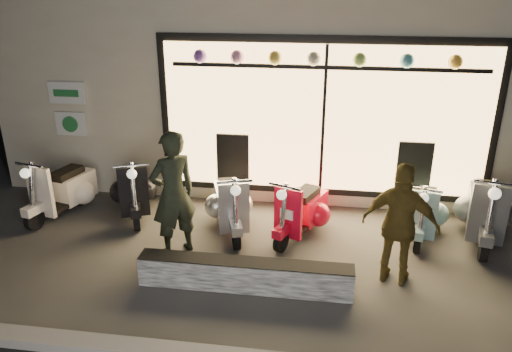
{
  "coord_description": "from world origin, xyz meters",
  "views": [
    {
      "loc": [
        0.84,
        -5.96,
        3.71
      ],
      "look_at": [
        -0.11,
        0.6,
        1.05
      ],
      "focal_mm": 35.0,
      "sensor_mm": 36.0,
      "label": 1
    }
  ],
  "objects": [
    {
      "name": "scooter_black",
      "position": [
        -2.3,
        1.35,
        0.41
      ],
      "size": [
        0.83,
        1.41,
        1.03
      ],
      "rotation": [
        0.0,
        0.0,
        0.4
      ],
      "color": "black",
      "rests_on": "ground"
    },
    {
      "name": "graffiti_barrier",
      "position": [
        -0.07,
        -0.65,
        0.2
      ],
      "size": [
        2.72,
        0.28,
        0.4
      ],
      "primitive_type": "cube",
      "color": "black",
      "rests_on": "ground"
    },
    {
      "name": "ground",
      "position": [
        0.0,
        0.0,
        0.0
      ],
      "size": [
        40.0,
        40.0,
        0.0
      ],
      "primitive_type": "plane",
      "color": "#383533",
      "rests_on": "ground"
    },
    {
      "name": "scooter_silver",
      "position": [
        -0.59,
        1.02,
        0.4
      ],
      "size": [
        0.74,
        1.4,
        1.0
      ],
      "rotation": [
        0.0,
        0.0,
        0.32
      ],
      "color": "black",
      "rests_on": "ground"
    },
    {
      "name": "scooter_cream",
      "position": [
        -3.41,
        1.18,
        0.41
      ],
      "size": [
        0.7,
        1.45,
        1.03
      ],
      "rotation": [
        0.0,
        0.0,
        -0.26
      ],
      "color": "black",
      "rests_on": "ground"
    },
    {
      "name": "shop_building",
      "position": [
        0.0,
        4.98,
        2.1
      ],
      "size": [
        10.2,
        6.23,
        4.2
      ],
      "color": "beige",
      "rests_on": "ground"
    },
    {
      "name": "scooter_blue",
      "position": [
        2.41,
        1.25,
        0.37
      ],
      "size": [
        0.64,
        1.31,
        0.93
      ],
      "rotation": [
        0.0,
        0.0,
        -0.26
      ],
      "color": "black",
      "rests_on": "ground"
    },
    {
      "name": "woman",
      "position": [
        1.83,
        -0.2,
        0.82
      ],
      "size": [
        1.03,
        0.65,
        1.64
      ],
      "primitive_type": "imported",
      "rotation": [
        0.0,
        0.0,
        2.87
      ],
      "color": "brown",
      "rests_on": "ground"
    },
    {
      "name": "scooter_grey",
      "position": [
        3.29,
        1.28,
        0.45
      ],
      "size": [
        0.72,
        1.57,
        1.11
      ],
      "rotation": [
        0.0,
        0.0,
        -0.22
      ],
      "color": "black",
      "rests_on": "ground"
    },
    {
      "name": "scooter_red",
      "position": [
        0.57,
        0.99,
        0.39
      ],
      "size": [
        0.78,
        1.33,
        0.97
      ],
      "rotation": [
        0.0,
        0.0,
        -0.41
      ],
      "color": "black",
      "rests_on": "ground"
    },
    {
      "name": "man",
      "position": [
        -1.2,
        0.12,
        0.91
      ],
      "size": [
        0.79,
        0.77,
        1.82
      ],
      "primitive_type": "imported",
      "rotation": [
        0.0,
        0.0,
        3.87
      ],
      "color": "black",
      "rests_on": "ground"
    }
  ]
}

